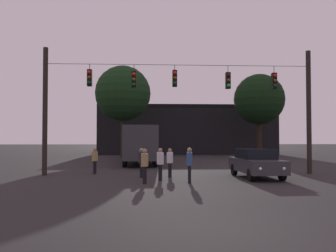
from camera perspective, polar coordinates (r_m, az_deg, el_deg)
ground_plane at (r=32.67m, az=0.08°, el=-5.55°), size 168.00×168.00×0.00m
overhead_signal_span at (r=21.12m, az=1.87°, el=3.89°), size 15.59×0.44×7.26m
city_bus at (r=30.45m, az=-4.47°, el=-2.30°), size 2.89×11.08×3.00m
car_near_right at (r=19.83m, az=13.63°, el=-5.60°), size 2.02×4.41×1.52m
pedestrian_crossing_left at (r=16.82m, az=-3.68°, el=-5.96°), size 0.33×0.41×1.61m
pedestrian_crossing_center at (r=18.06m, az=-1.22°, el=-5.69°), size 0.33×0.41×1.60m
pedestrian_crossing_right at (r=19.46m, az=0.30°, el=-5.52°), size 0.35×0.42×1.55m
pedestrian_near_bus at (r=17.05m, az=3.38°, el=-5.81°), size 0.30×0.40×1.65m
pedestrian_trailing at (r=21.71m, az=-11.39°, el=-5.14°), size 0.31×0.40×1.52m
pedestrian_far_side at (r=19.44m, az=-4.20°, el=-5.49°), size 0.30×0.40×1.56m
corner_building at (r=51.58m, az=2.47°, el=-0.71°), size 22.52×13.78×6.26m
tree_left_silhouette at (r=39.03m, az=-7.07°, el=5.05°), size 5.87×5.87×9.75m
tree_behind_building at (r=41.10m, az=14.07°, el=4.04°), size 5.51×5.51×9.07m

